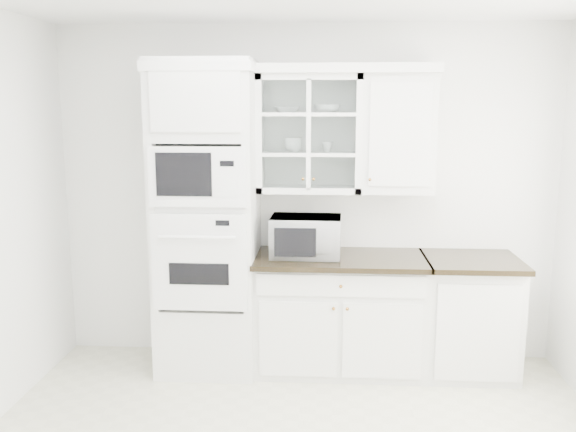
{
  "coord_description": "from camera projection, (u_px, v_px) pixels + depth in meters",
  "views": [
    {
      "loc": [
        0.17,
        -3.15,
        2.07
      ],
      "look_at": [
        -0.1,
        1.05,
        1.3
      ],
      "focal_mm": 38.0,
      "sensor_mm": 36.0,
      "label": 1
    }
  ],
  "objects": [
    {
      "name": "oven_column",
      "position": [
        207.0,
        219.0,
        4.7
      ],
      "size": [
        0.76,
        0.68,
        2.4
      ],
      "color": "silver",
      "rests_on": "ground"
    },
    {
      "name": "upper_cabinet_glass",
      "position": [
        309.0,
        134.0,
        4.7
      ],
      "size": [
        0.8,
        0.33,
        0.9
      ],
      "color": "silver",
      "rests_on": "room_shell"
    },
    {
      "name": "countertop_microwave",
      "position": [
        306.0,
        236.0,
        4.69
      ],
      "size": [
        0.55,
        0.46,
        0.31
      ],
      "primitive_type": "imported",
      "rotation": [
        0.0,
        0.0,
        3.11
      ],
      "color": "white",
      "rests_on": "base_cabinet_run"
    },
    {
      "name": "cup_a",
      "position": [
        293.0,
        145.0,
        4.72
      ],
      "size": [
        0.16,
        0.16,
        0.11
      ],
      "primitive_type": "imported",
      "rotation": [
        0.0,
        0.0,
        -0.17
      ],
      "color": "white",
      "rests_on": "upper_cabinet_glass"
    },
    {
      "name": "upper_cabinet_solid",
      "position": [
        398.0,
        134.0,
        4.65
      ],
      "size": [
        0.55,
        0.33,
        0.9
      ],
      "primitive_type": "cube",
      "color": "silver",
      "rests_on": "room_shell"
    },
    {
      "name": "room_shell",
      "position": [
        298.0,
        155.0,
        3.58
      ],
      "size": [
        4.0,
        3.5,
        2.7
      ],
      "color": "white",
      "rests_on": "ground"
    },
    {
      "name": "cup_b",
      "position": [
        328.0,
        147.0,
        4.71
      ],
      "size": [
        0.1,
        0.1,
        0.08
      ],
      "primitive_type": "imported",
      "rotation": [
        0.0,
        0.0,
        -0.19
      ],
      "color": "white",
      "rests_on": "upper_cabinet_glass"
    },
    {
      "name": "crown_molding",
      "position": [
        296.0,
        69.0,
        4.59
      ],
      "size": [
        2.14,
        0.38,
        0.07
      ],
      "primitive_type": "cube",
      "color": "white",
      "rests_on": "room_shell"
    },
    {
      "name": "bowl_a",
      "position": [
        287.0,
        109.0,
        4.69
      ],
      "size": [
        0.24,
        0.24,
        0.05
      ],
      "primitive_type": "imported",
      "rotation": [
        0.0,
        0.0,
        0.24
      ],
      "color": "white",
      "rests_on": "upper_cabinet_glass"
    },
    {
      "name": "extra_base_cabinet",
      "position": [
        468.0,
        315.0,
        4.73
      ],
      "size": [
        0.72,
        0.67,
        0.92
      ],
      "color": "silver",
      "rests_on": "ground"
    },
    {
      "name": "bowl_b",
      "position": [
        327.0,
        109.0,
        4.65
      ],
      "size": [
        0.2,
        0.2,
        0.06
      ],
      "primitive_type": "imported",
      "rotation": [
        0.0,
        0.0,
        -0.02
      ],
      "color": "white",
      "rests_on": "upper_cabinet_glass"
    },
    {
      "name": "base_cabinet_run",
      "position": [
        339.0,
        312.0,
        4.79
      ],
      "size": [
        1.32,
        0.67,
        0.92
      ],
      "color": "silver",
      "rests_on": "ground"
    }
  ]
}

